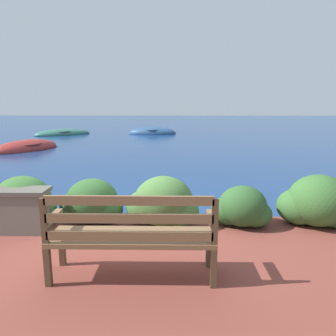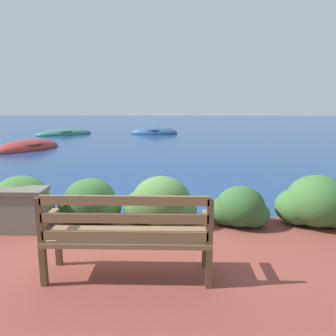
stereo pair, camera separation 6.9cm
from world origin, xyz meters
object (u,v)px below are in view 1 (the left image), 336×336
Objects in this scene: rowboat_nearest at (26,148)px; rowboat_mid at (63,134)px; rowboat_far at (153,133)px; park_bench at (132,234)px.

rowboat_nearest is 6.06m from rowboat_mid.
rowboat_far is at bearing -4.96° from rowboat_nearest.
rowboat_nearest is at bearing 62.29° from rowboat_mid.
rowboat_far is (4.84, 6.63, 0.00)m from rowboat_nearest.
rowboat_nearest is 1.09× the size of rowboat_far.
rowboat_far is at bearing 98.28° from park_bench.
rowboat_nearest is 0.94× the size of rowboat_mid.
rowboat_mid is 1.17× the size of rowboat_far.
rowboat_mid is 5.35m from rowboat_far.
rowboat_mid is (-6.16, 16.33, -0.65)m from park_bench.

